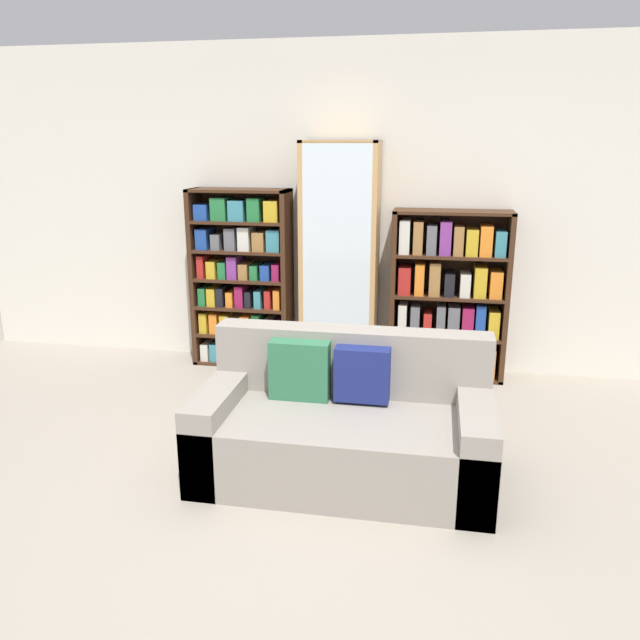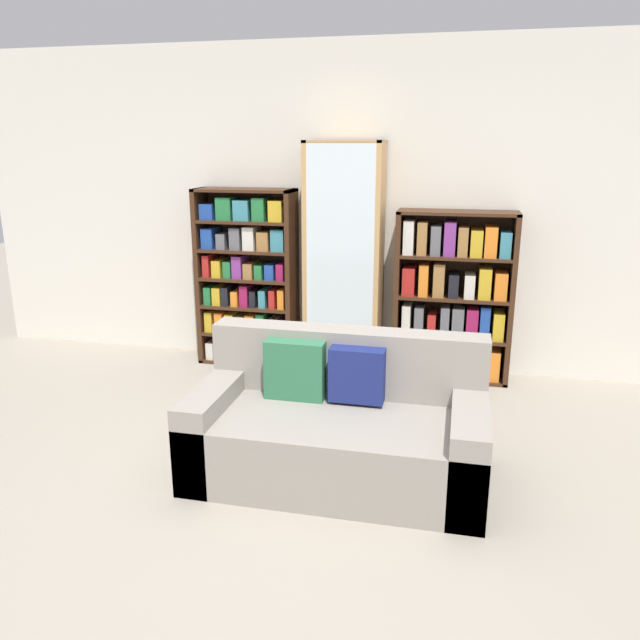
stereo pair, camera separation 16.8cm
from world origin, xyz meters
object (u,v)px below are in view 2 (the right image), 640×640
object	(u,v)px
couch	(338,428)
display_cabinet	(344,261)
bookshelf_left	(247,279)
bookshelf_right	(453,299)
wine_bottle	(384,390)

from	to	relation	value
couch	display_cabinet	world-z (taller)	display_cabinet
bookshelf_left	display_cabinet	world-z (taller)	display_cabinet
bookshelf_left	bookshelf_right	distance (m)	1.76
couch	bookshelf_left	xyz separation A→B (m)	(-1.16, 1.76, 0.47)
bookshelf_right	wine_bottle	bearing A→B (deg)	-118.86
bookshelf_left	display_cabinet	xyz separation A→B (m)	(0.86, -0.02, 0.19)
bookshelf_left	bookshelf_right	xyz separation A→B (m)	(1.76, -0.00, -0.08)
display_cabinet	bookshelf_right	world-z (taller)	display_cabinet
bookshelf_right	wine_bottle	distance (m)	1.06
couch	bookshelf_left	distance (m)	2.16
display_cabinet	wine_bottle	size ratio (longest dim) A/B	4.92
display_cabinet	wine_bottle	bearing A→B (deg)	-60.38
display_cabinet	wine_bottle	xyz separation A→B (m)	(0.45, -0.80, -0.79)
couch	wine_bottle	distance (m)	0.97
wine_bottle	couch	bearing A→B (deg)	-99.19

